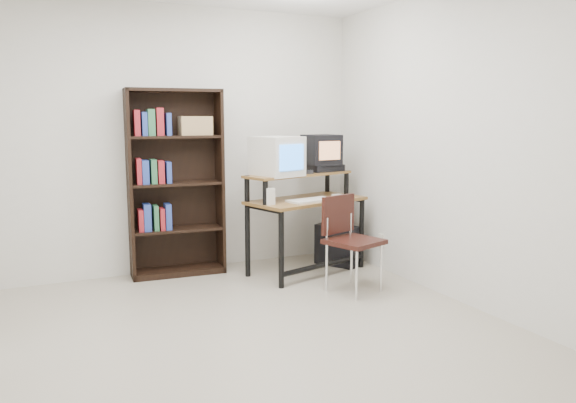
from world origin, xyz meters
name	(u,v)px	position (x,y,z in m)	size (l,w,h in m)	color
floor	(235,342)	(0.00, 0.00, -0.01)	(4.00, 4.00, 0.01)	#ACA28E
back_wall	(163,141)	(0.00, 2.00, 1.30)	(4.00, 0.01, 2.60)	beige
front_wall	(430,188)	(0.00, -2.00, 1.30)	(4.00, 0.01, 2.60)	beige
right_wall	(467,146)	(2.00, 0.00, 1.30)	(0.01, 4.00, 2.60)	beige
computer_desk	(305,204)	(1.24, 1.39, 0.68)	(1.28, 0.88, 0.98)	brown
crt_monitor	(277,156)	(0.96, 1.42, 1.16)	(0.51, 0.51, 0.38)	beige
vcr	(323,168)	(1.53, 1.55, 1.01)	(0.36, 0.26, 0.08)	black
crt_tv	(321,150)	(1.51, 1.55, 1.20)	(0.34, 0.34, 0.30)	black
cd_spindle	(308,172)	(1.28, 1.40, 0.99)	(0.12, 0.12, 0.05)	#26262B
keyboard	(311,201)	(1.22, 1.22, 0.74)	(0.47, 0.21, 0.04)	beige
mousepad	(337,198)	(1.59, 1.37, 0.72)	(0.22, 0.18, 0.01)	black
mouse	(337,196)	(1.61, 1.39, 0.74)	(0.10, 0.06, 0.03)	white
desk_speaker	(269,197)	(0.78, 1.19, 0.80)	(0.08, 0.07, 0.17)	beige
pc_tower	(337,245)	(1.66, 1.46, 0.21)	(0.20, 0.45, 0.42)	black
school_chair	(348,233)	(1.32, 0.69, 0.52)	(0.53, 0.53, 0.84)	black
bookshelf	(175,181)	(0.07, 1.86, 0.92)	(0.92, 0.36, 1.80)	black
wall_outlet	(381,240)	(1.99, 1.15, 0.30)	(0.02, 0.08, 0.12)	beige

